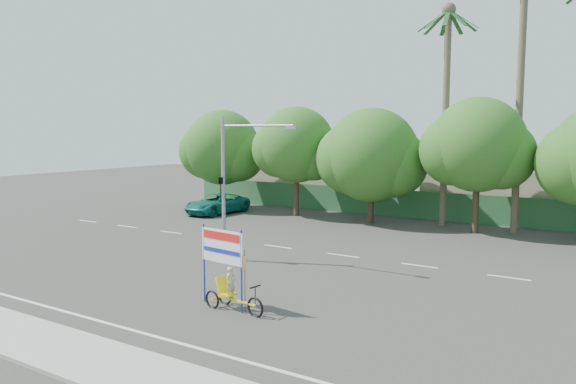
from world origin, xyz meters
The scene contains 14 objects.
ground centered at (0.00, 0.00, 0.00)m, with size 120.00×120.00×0.00m, color #33302D.
sidewalk_near centered at (0.00, -7.50, 0.06)m, with size 50.00×2.40×0.12m, color gray.
fence centered at (0.00, 21.50, 1.00)m, with size 38.00×0.08×2.00m, color #336B3D.
building_left centered at (-10.00, 26.00, 2.00)m, with size 12.00×8.00×4.00m, color #B5A690.
building_right centered at (8.00, 26.00, 1.80)m, with size 14.00×8.00×3.60m, color #B5A690.
tree_far_left centered at (-14.05, 18.00, 4.76)m, with size 7.14×6.00×7.96m.
tree_left centered at (-7.05, 18.00, 5.06)m, with size 6.66×5.60×8.07m.
tree_center centered at (-1.05, 18.00, 4.47)m, with size 7.62×6.40×7.85m.
tree_right centered at (5.95, 18.00, 5.24)m, with size 6.90×5.80×8.36m.
palm_tall centered at (8.00, 19.50, 10.46)m, with size 3.73×3.79×17.45m.
palm_short centered at (3.50, 19.50, 8.86)m, with size 3.73×3.79×14.45m.
traffic_signal centered at (-2.20, 3.98, 2.92)m, with size 4.72×1.10×7.00m.
trike_billboard centered at (2.42, -1.84, 1.19)m, with size 3.00×0.88×2.97m.
pickup_truck centered at (-12.67, 15.65, 0.75)m, with size 2.50×5.43×1.51m, color #0F6C5E.
Camera 1 is at (14.70, -17.07, 6.36)m, focal length 35.00 mm.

